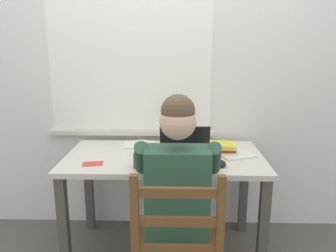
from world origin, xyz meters
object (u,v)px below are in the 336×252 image
at_px(computer_mouse, 221,163).
at_px(book_stack_main, 223,148).
at_px(desk, 164,169).
at_px(coffee_mug_white, 142,148).
at_px(landscape_photo_print, 93,164).
at_px(coffee_mug_dark, 141,161).
at_px(seated_person, 177,189).
at_px(laptop, 185,155).

bearing_deg(computer_mouse, book_stack_main, 80.44).
distance_m(desk, coffee_mug_white, 0.22).
height_order(computer_mouse, landscape_photo_print, computer_mouse).
relative_size(desk, coffee_mug_dark, 11.22).
relative_size(coffee_mug_dark, book_stack_main, 0.55).
xyz_separation_m(seated_person, landscape_photo_print, (-0.54, 0.24, 0.06)).
distance_m(desk, coffee_mug_dark, 0.32).
height_order(laptop, coffee_mug_dark, laptop).
bearing_deg(laptop, book_stack_main, 34.43).
bearing_deg(coffee_mug_dark, laptop, 18.38).
relative_size(computer_mouse, coffee_mug_white, 0.82).
bearing_deg(seated_person, book_stack_main, 55.90).
distance_m(book_stack_main, landscape_photo_print, 0.89).
distance_m(desk, computer_mouse, 0.44).
bearing_deg(coffee_mug_dark, seated_person, -39.78).
xyz_separation_m(book_stack_main, landscape_photo_print, (-0.86, -0.22, -0.04)).
height_order(book_stack_main, landscape_photo_print, book_stack_main).
height_order(coffee_mug_white, book_stack_main, coffee_mug_white).
bearing_deg(coffee_mug_white, landscape_photo_print, -146.95).
height_order(computer_mouse, coffee_mug_dark, coffee_mug_dark).
distance_m(seated_person, landscape_photo_print, 0.60).
bearing_deg(desk, seated_person, -78.21).
bearing_deg(seated_person, laptop, 80.22).
bearing_deg(book_stack_main, computer_mouse, -99.56).
height_order(coffee_mug_white, coffee_mug_dark, coffee_mug_white).
distance_m(seated_person, book_stack_main, 0.57).
bearing_deg(coffee_mug_white, computer_mouse, -21.60).
relative_size(seated_person, book_stack_main, 5.75).
xyz_separation_m(coffee_mug_white, coffee_mug_dark, (0.02, -0.25, -0.00)).
bearing_deg(coffee_mug_dark, desk, 60.26).
height_order(computer_mouse, book_stack_main, book_stack_main).
height_order(seated_person, coffee_mug_dark, seated_person).
relative_size(book_stack_main, landscape_photo_print, 1.68).
xyz_separation_m(coffee_mug_white, landscape_photo_print, (-0.29, -0.19, -0.05)).
distance_m(seated_person, coffee_mug_white, 0.51).
xyz_separation_m(seated_person, laptop, (0.05, 0.28, 0.11)).
height_order(seated_person, laptop, seated_person).
bearing_deg(landscape_photo_print, coffee_mug_white, 22.41).
distance_m(desk, book_stack_main, 0.43).
bearing_deg(book_stack_main, seated_person, -124.10).
height_order(laptop, coffee_mug_white, laptop).
height_order(desk, book_stack_main, book_stack_main).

